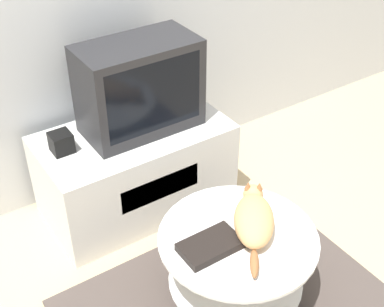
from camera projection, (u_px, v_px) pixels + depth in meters
The scene contains 6 objects.
tv_stand at pixel (136, 169), 3.18m from camera, with size 1.09×0.59×0.53m.
tv at pixel (139, 87), 2.92m from camera, with size 0.65×0.35×0.52m.
speaker at pixel (61, 143), 2.84m from camera, with size 0.11×0.11×0.11m.
coffee_table at pixel (236, 258), 2.58m from camera, with size 0.76×0.76×0.40m.
dvd_box at pixel (210, 246), 2.42m from camera, with size 0.28×0.17×0.04m.
cat at pixel (254, 218), 2.50m from camera, with size 0.40×0.48×0.13m.
Camera 1 is at (-1.11, -1.31, 2.19)m, focal length 50.00 mm.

